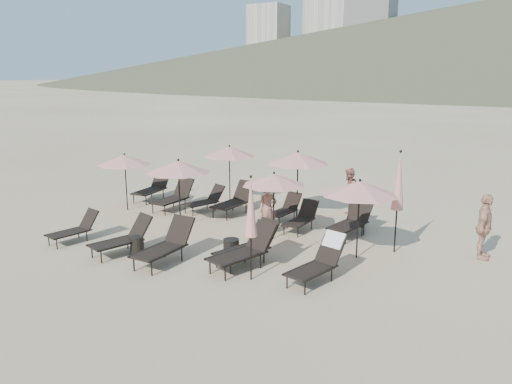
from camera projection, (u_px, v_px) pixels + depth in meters
The scene contains 29 objects.
ground at pixel (222, 266), 12.67m from camera, with size 800.00×800.00×0.00m, color #D6BA8C.
hotel_skyline at pixel (342, 39), 282.16m from camera, with size 109.00×82.00×55.00m.
lounger_0 at pixel (75, 228), 14.44m from camera, with size 0.86×1.56×0.85m.
lounger_1 at pixel (123, 237), 13.45m from camera, with size 1.13×1.81×0.97m.
lounger_2 at pixel (166, 244), 12.80m from camera, with size 0.75×1.86×1.06m.
lounger_3 at pixel (244, 249), 12.41m from camera, with size 1.24×1.97×1.06m.
lounger_4 at pixel (249, 245), 12.78m from camera, with size 1.22×1.90×1.02m.
lounger_5 at pixel (319, 260), 11.66m from camera, with size 1.01×1.78×1.05m.
lounger_6 at pixel (153, 187), 19.33m from camera, with size 0.84×1.85×1.03m.
lounger_7 at pixel (206, 200), 17.68m from camera, with size 1.06×1.62×0.87m.
lounger_8 at pixel (235, 200), 17.35m from camera, with size 0.84×1.87×1.05m.
lounger_9 at pixel (285, 209), 16.58m from camera, with size 0.73×1.52×0.84m.
lounger_10 at pixel (356, 216), 15.63m from camera, with size 0.92×1.59×0.86m.
lounger_11 at pixel (352, 220), 14.97m from camera, with size 0.99×1.84×1.00m.
lounger_12 at pixel (174, 196), 17.91m from camera, with size 0.73×1.79×1.02m.
lounger_13 at pixel (302, 218), 15.49m from camera, with size 0.65×1.53×0.86m.
umbrella_open_0 at pixel (178, 167), 15.45m from camera, with size 2.05×2.05×2.21m.
umbrella_open_1 at pixel (274, 180), 14.38m from camera, with size 1.88×1.88×2.02m.
umbrella_open_2 at pixel (360, 188), 12.81m from camera, with size 1.99×1.99×2.14m.
umbrella_open_3 at pixel (229, 152), 18.78m from camera, with size 2.01×2.01×2.16m.
umbrella_open_4 at pixel (298, 158), 16.62m from camera, with size 2.13×2.13×2.29m.
umbrella_open_5 at pixel (125, 160), 17.49m from camera, with size 1.92×1.92×2.06m.
umbrella_closed_0 at pixel (251, 208), 11.42m from camera, with size 0.30×0.30×2.53m.
umbrella_closed_1 at pixel (399, 182), 13.21m from camera, with size 0.33×0.33×2.82m.
side_table_0 at pixel (137, 245), 13.49m from camera, with size 0.37×0.37×0.48m, color black.
side_table_1 at pixel (231, 247), 13.44m from camera, with size 0.43×0.43×0.43m, color black.
beachgoer_a at pixel (268, 210), 14.93m from camera, with size 0.57×0.37×1.56m, color #A9705B.
beachgoer_b at pixel (349, 191), 17.41m from camera, with size 0.77×0.60×1.58m, color #AB6A58.
beachgoer_c at pixel (484, 227), 12.98m from camera, with size 1.03×0.43×1.75m, color tan.
Camera 1 is at (6.52, -9.99, 4.73)m, focal length 35.00 mm.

